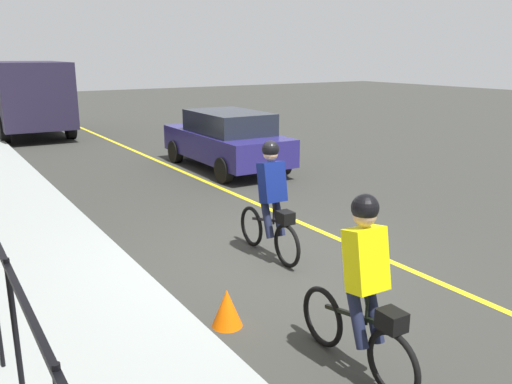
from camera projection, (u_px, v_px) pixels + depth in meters
The scene contains 8 objects.
ground_plane at pixel (265, 261), 8.06m from camera, with size 80.00×80.00×0.00m, color #30302C.
lane_line_centre at pixel (345, 242), 8.89m from camera, with size 36.00×0.12×0.01m, color yellow.
sidewalk at pixel (27, 313), 6.28m from camera, with size 40.00×3.20×0.15m, color gray.
cyclist_lead at pixel (271, 201), 8.00m from camera, with size 1.71×0.37×1.83m.
cyclist_follow at pixel (363, 288), 5.02m from camera, with size 1.71×0.37×1.83m.
patrol_sedan at pixel (226, 139), 14.32m from camera, with size 4.43×1.99×1.58m.
box_truck_background at pixel (28, 94), 20.35m from camera, with size 6.80×2.76×2.78m.
traffic_cone_near at pixel (227, 308), 6.09m from camera, with size 0.36×0.36×0.45m, color #F96006.
Camera 1 is at (-6.28, 4.15, 3.06)m, focal length 37.13 mm.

